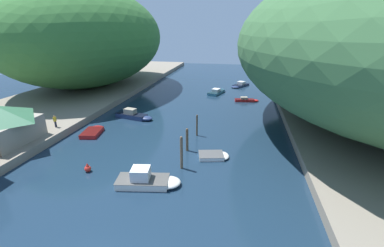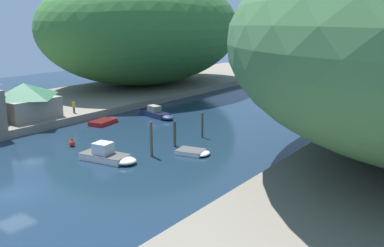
{
  "view_description": "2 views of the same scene",
  "coord_description": "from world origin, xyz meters",
  "px_view_note": "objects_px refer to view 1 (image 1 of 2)",
  "views": [
    {
      "loc": [
        8.05,
        -9.15,
        13.8
      ],
      "look_at": [
        2.62,
        18.29,
        3.26
      ],
      "focal_mm": 24.0,
      "sensor_mm": 36.0,
      "label": 1
    },
    {
      "loc": [
        29.9,
        -16.85,
        13.34
      ],
      "look_at": [
        2.36,
        20.54,
        1.99
      ],
      "focal_mm": 40.0,
      "sensor_mm": 36.0,
      "label": 2
    }
  ],
  "objects_px": {
    "boat_mid_channel": "(240,85)",
    "boat_white_cruiser": "(149,180)",
    "boat_open_rowboat": "(135,116)",
    "boat_far_right_bank": "(93,131)",
    "boat_navy_launch": "(215,156)",
    "person_on_quay": "(55,120)",
    "boat_small_dinghy": "(247,100)",
    "channel_buoy_near": "(88,168)",
    "boat_yellow_tender": "(217,92)"
  },
  "relations": [
    {
      "from": "boat_navy_launch",
      "to": "boat_white_cruiser",
      "type": "bearing_deg",
      "value": -52.23
    },
    {
      "from": "boat_white_cruiser",
      "to": "boat_navy_launch",
      "type": "bearing_deg",
      "value": 131.35
    },
    {
      "from": "boat_far_right_bank",
      "to": "boat_white_cruiser",
      "type": "xyz_separation_m",
      "value": [
        11.9,
        -10.41,
        0.26
      ]
    },
    {
      "from": "boat_yellow_tender",
      "to": "person_on_quay",
      "type": "height_order",
      "value": "person_on_quay"
    },
    {
      "from": "boat_open_rowboat",
      "to": "channel_buoy_near",
      "type": "bearing_deg",
      "value": 19.01
    },
    {
      "from": "boat_open_rowboat",
      "to": "person_on_quay",
      "type": "xyz_separation_m",
      "value": [
        -7.94,
        -8.04,
        1.5
      ]
    },
    {
      "from": "boat_mid_channel",
      "to": "boat_small_dinghy",
      "type": "height_order",
      "value": "boat_mid_channel"
    },
    {
      "from": "boat_far_right_bank",
      "to": "boat_small_dinghy",
      "type": "bearing_deg",
      "value": 34.54
    },
    {
      "from": "boat_white_cruiser",
      "to": "person_on_quay",
      "type": "height_order",
      "value": "person_on_quay"
    },
    {
      "from": "boat_navy_launch",
      "to": "person_on_quay",
      "type": "height_order",
      "value": "person_on_quay"
    },
    {
      "from": "boat_navy_launch",
      "to": "boat_white_cruiser",
      "type": "relative_size",
      "value": 0.6
    },
    {
      "from": "boat_yellow_tender",
      "to": "channel_buoy_near",
      "type": "bearing_deg",
      "value": -86.47
    },
    {
      "from": "boat_mid_channel",
      "to": "boat_far_right_bank",
      "type": "distance_m",
      "value": 39.14
    },
    {
      "from": "boat_open_rowboat",
      "to": "boat_navy_launch",
      "type": "bearing_deg",
      "value": 65.66
    },
    {
      "from": "boat_white_cruiser",
      "to": "channel_buoy_near",
      "type": "height_order",
      "value": "boat_white_cruiser"
    },
    {
      "from": "boat_mid_channel",
      "to": "boat_white_cruiser",
      "type": "distance_m",
      "value": 45.11
    },
    {
      "from": "person_on_quay",
      "to": "boat_far_right_bank",
      "type": "bearing_deg",
      "value": -70.62
    },
    {
      "from": "boat_mid_channel",
      "to": "person_on_quay",
      "type": "relative_size",
      "value": 3.54
    },
    {
      "from": "channel_buoy_near",
      "to": "person_on_quay",
      "type": "bearing_deg",
      "value": 140.14
    },
    {
      "from": "boat_navy_launch",
      "to": "channel_buoy_near",
      "type": "xyz_separation_m",
      "value": [
        -12.31,
        -5.53,
        0.16
      ]
    },
    {
      "from": "boat_open_rowboat",
      "to": "channel_buoy_near",
      "type": "relative_size",
      "value": 6.78
    },
    {
      "from": "boat_far_right_bank",
      "to": "boat_navy_launch",
      "type": "relative_size",
      "value": 1.23
    },
    {
      "from": "boat_open_rowboat",
      "to": "person_on_quay",
      "type": "relative_size",
      "value": 3.96
    },
    {
      "from": "boat_far_right_bank",
      "to": "channel_buoy_near",
      "type": "relative_size",
      "value": 4.68
    },
    {
      "from": "person_on_quay",
      "to": "boat_open_rowboat",
      "type": "bearing_deg",
      "value": -40.02
    },
    {
      "from": "boat_yellow_tender",
      "to": "channel_buoy_near",
      "type": "relative_size",
      "value": 6.59
    },
    {
      "from": "boat_open_rowboat",
      "to": "boat_small_dinghy",
      "type": "relative_size",
      "value": 1.4
    },
    {
      "from": "boat_yellow_tender",
      "to": "boat_navy_launch",
      "type": "relative_size",
      "value": 1.74
    },
    {
      "from": "boat_mid_channel",
      "to": "boat_white_cruiser",
      "type": "height_order",
      "value": "boat_white_cruiser"
    },
    {
      "from": "boat_open_rowboat",
      "to": "boat_small_dinghy",
      "type": "distance_m",
      "value": 22.47
    },
    {
      "from": "boat_small_dinghy",
      "to": "boat_yellow_tender",
      "type": "xyz_separation_m",
      "value": [
        -6.39,
        5.57,
        0.09
      ]
    },
    {
      "from": "boat_navy_launch",
      "to": "person_on_quay",
      "type": "xyz_separation_m",
      "value": [
        -22.05,
        2.6,
        1.76
      ]
    },
    {
      "from": "boat_small_dinghy",
      "to": "boat_yellow_tender",
      "type": "bearing_deg",
      "value": -138.29
    },
    {
      "from": "boat_white_cruiser",
      "to": "person_on_quay",
      "type": "relative_size",
      "value": 3.66
    },
    {
      "from": "boat_small_dinghy",
      "to": "channel_buoy_near",
      "type": "bearing_deg",
      "value": -35.18
    },
    {
      "from": "boat_far_right_bank",
      "to": "boat_white_cruiser",
      "type": "bearing_deg",
      "value": -51.24
    },
    {
      "from": "boat_open_rowboat",
      "to": "boat_far_right_bank",
      "type": "distance_m",
      "value": 7.52
    },
    {
      "from": "boat_open_rowboat",
      "to": "person_on_quay",
      "type": "bearing_deg",
      "value": -31.98
    },
    {
      "from": "boat_mid_channel",
      "to": "boat_white_cruiser",
      "type": "relative_size",
      "value": 0.97
    },
    {
      "from": "person_on_quay",
      "to": "boat_navy_launch",
      "type": "bearing_deg",
      "value": -92.08
    },
    {
      "from": "boat_yellow_tender",
      "to": "boat_open_rowboat",
      "type": "bearing_deg",
      "value": -101.74
    },
    {
      "from": "boat_navy_launch",
      "to": "person_on_quay",
      "type": "relative_size",
      "value": 2.22
    },
    {
      "from": "boat_small_dinghy",
      "to": "boat_far_right_bank",
      "type": "bearing_deg",
      "value": -52.65
    },
    {
      "from": "boat_small_dinghy",
      "to": "boat_white_cruiser",
      "type": "bearing_deg",
      "value": -23.45
    },
    {
      "from": "boat_mid_channel",
      "to": "boat_navy_launch",
      "type": "distance_m",
      "value": 37.99
    },
    {
      "from": "boat_mid_channel",
      "to": "boat_small_dinghy",
      "type": "bearing_deg",
      "value": 128.27
    },
    {
      "from": "boat_mid_channel",
      "to": "boat_far_right_bank",
      "type": "height_order",
      "value": "boat_mid_channel"
    },
    {
      "from": "boat_small_dinghy",
      "to": "channel_buoy_near",
      "type": "relative_size",
      "value": 4.85
    },
    {
      "from": "boat_mid_channel",
      "to": "boat_yellow_tender",
      "type": "height_order",
      "value": "boat_yellow_tender"
    },
    {
      "from": "boat_open_rowboat",
      "to": "boat_navy_launch",
      "type": "height_order",
      "value": "boat_open_rowboat"
    }
  ]
}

